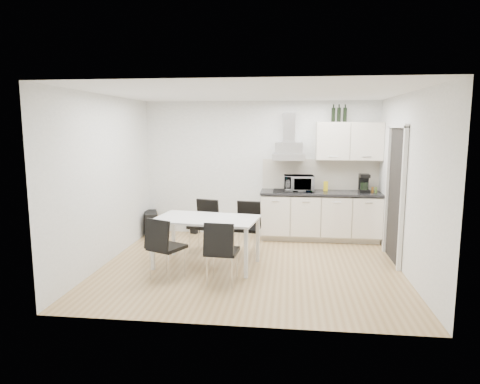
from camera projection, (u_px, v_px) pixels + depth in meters
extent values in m
plane|color=tan|center=(250.00, 266.00, 6.56)|extent=(4.50, 4.50, 0.00)
cube|color=white|center=(260.00, 169.00, 8.32)|extent=(4.50, 0.10, 2.60)
cube|color=white|center=(232.00, 207.00, 4.40)|extent=(4.50, 0.10, 2.60)
cube|color=white|center=(106.00, 180.00, 6.62)|extent=(0.10, 4.00, 2.60)
cube|color=white|center=(407.00, 185.00, 6.10)|extent=(0.10, 4.00, 2.60)
plane|color=white|center=(251.00, 93.00, 6.16)|extent=(4.50, 4.50, 0.00)
cube|color=white|center=(394.00, 196.00, 6.68)|extent=(0.08, 1.04, 2.10)
cube|color=beige|center=(319.00, 236.00, 8.13)|extent=(2.16, 0.52, 0.10)
cube|color=beige|center=(320.00, 215.00, 8.02)|extent=(2.20, 0.60, 0.76)
cube|color=black|center=(320.00, 193.00, 7.95)|extent=(2.22, 0.64, 0.04)
cube|color=beige|center=(320.00, 174.00, 8.19)|extent=(2.20, 0.02, 0.58)
cube|color=beige|center=(349.00, 141.00, 7.88)|extent=(1.20, 0.35, 0.70)
cube|color=silver|center=(289.00, 152.00, 7.99)|extent=(0.60, 0.46, 0.30)
cube|color=silver|center=(289.00, 128.00, 8.03)|extent=(0.22, 0.20, 0.55)
imported|color=silver|center=(299.00, 182.00, 7.95)|extent=(0.56, 0.33, 0.37)
cube|color=yellow|center=(326.00, 186.00, 8.03)|extent=(0.08, 0.04, 0.18)
cylinder|color=brown|center=(372.00, 190.00, 7.79)|extent=(0.04, 0.04, 0.11)
cylinder|color=#4C6626|center=(376.00, 190.00, 7.78)|extent=(0.04, 0.04, 0.11)
cylinder|color=black|center=(333.00, 113.00, 7.83)|extent=(0.07, 0.07, 0.32)
cylinder|color=black|center=(339.00, 113.00, 7.82)|extent=(0.07, 0.07, 0.32)
cylinder|color=black|center=(345.00, 113.00, 7.81)|extent=(0.07, 0.07, 0.32)
cube|color=white|center=(206.00, 219.00, 6.48)|extent=(1.64, 1.08, 0.03)
cube|color=white|center=(152.00, 246.00, 6.34)|extent=(0.06, 0.06, 0.72)
cube|color=white|center=(246.00, 253.00, 5.99)|extent=(0.06, 0.06, 0.72)
cube|color=white|center=(173.00, 234.00, 7.09)|extent=(0.06, 0.06, 0.72)
cube|color=white|center=(258.00, 239.00, 6.73)|extent=(0.06, 0.06, 0.72)
cube|color=black|center=(151.00, 224.00, 8.39)|extent=(0.41, 0.60, 0.46)
cube|color=gold|center=(157.00, 215.00, 8.35)|extent=(0.19, 0.47, 0.07)
cube|color=black|center=(194.00, 227.00, 8.56)|extent=(0.20, 0.19, 0.27)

